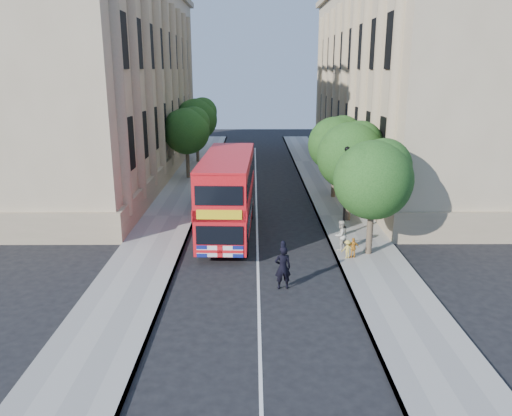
{
  "coord_description": "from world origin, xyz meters",
  "views": [
    {
      "loc": [
        -0.22,
        -21.44,
        9.4
      ],
      "look_at": [
        -0.08,
        4.01,
        2.3
      ],
      "focal_mm": 35.0,
      "sensor_mm": 36.0,
      "label": 1
    }
  ],
  "objects_px": {
    "double_decker_bus": "(228,192)",
    "police_constable": "(283,268)",
    "lamp_post": "(345,195)",
    "box_van": "(219,184)",
    "woman_pedestrian": "(341,235)"
  },
  "relations": [
    {
      "from": "lamp_post",
      "to": "police_constable",
      "type": "height_order",
      "value": "lamp_post"
    },
    {
      "from": "lamp_post",
      "to": "woman_pedestrian",
      "type": "xyz_separation_m",
      "value": [
        -0.6,
        -2.48,
        -1.58
      ]
    },
    {
      "from": "box_van",
      "to": "double_decker_bus",
      "type": "bearing_deg",
      "value": -79.8
    },
    {
      "from": "double_decker_bus",
      "to": "box_van",
      "type": "relative_size",
      "value": 1.98
    },
    {
      "from": "double_decker_bus",
      "to": "box_van",
      "type": "height_order",
      "value": "double_decker_bus"
    },
    {
      "from": "woman_pedestrian",
      "to": "lamp_post",
      "type": "bearing_deg",
      "value": -141.82
    },
    {
      "from": "double_decker_bus",
      "to": "police_constable",
      "type": "bearing_deg",
      "value": -67.89
    },
    {
      "from": "double_decker_bus",
      "to": "police_constable",
      "type": "height_order",
      "value": "double_decker_bus"
    },
    {
      "from": "lamp_post",
      "to": "double_decker_bus",
      "type": "distance_m",
      "value": 6.71
    },
    {
      "from": "double_decker_bus",
      "to": "police_constable",
      "type": "distance_m",
      "value": 8.19
    },
    {
      "from": "double_decker_bus",
      "to": "woman_pedestrian",
      "type": "height_order",
      "value": "double_decker_bus"
    },
    {
      "from": "double_decker_bus",
      "to": "police_constable",
      "type": "xyz_separation_m",
      "value": [
        2.76,
        -7.55,
        -1.56
      ]
    },
    {
      "from": "double_decker_bus",
      "to": "police_constable",
      "type": "relative_size",
      "value": 5.09
    },
    {
      "from": "police_constable",
      "to": "woman_pedestrian",
      "type": "relative_size",
      "value": 1.22
    },
    {
      "from": "double_decker_bus",
      "to": "woman_pedestrian",
      "type": "relative_size",
      "value": 6.2
    }
  ]
}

